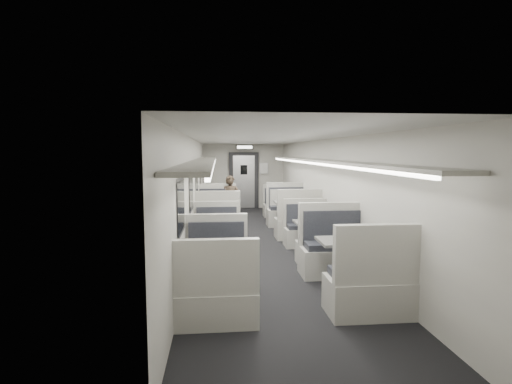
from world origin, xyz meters
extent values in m
cube|color=black|center=(0.00, 0.00, -0.06)|extent=(3.00, 12.00, 0.12)
cube|color=silver|center=(0.00, 0.00, 2.46)|extent=(3.00, 12.00, 0.12)
cube|color=beige|center=(0.00, 6.06, 1.20)|extent=(3.00, 0.12, 2.40)
cube|color=beige|center=(0.00, -6.06, 1.20)|extent=(3.00, 0.12, 2.40)
cube|color=beige|center=(-1.56, 0.00, 1.20)|extent=(0.12, 12.00, 2.40)
cube|color=beige|center=(1.56, 0.00, 1.20)|extent=(0.12, 12.00, 2.40)
cube|color=#A7A69D|center=(-1.00, 2.99, 0.21)|extent=(0.97, 0.54, 0.41)
cube|color=black|center=(-1.00, 3.02, 0.46)|extent=(0.86, 0.43, 0.09)
cube|color=#A7A69D|center=(-1.00, 2.79, 0.73)|extent=(0.97, 0.11, 0.64)
cube|color=#A7A69D|center=(-1.00, 4.42, 0.21)|extent=(0.97, 0.54, 0.41)
cube|color=black|center=(-1.00, 4.40, 0.46)|extent=(0.86, 0.43, 0.09)
cube|color=#A7A69D|center=(-1.00, 4.62, 0.73)|extent=(0.97, 0.11, 0.64)
cylinder|color=#BCBCBF|center=(-1.00, 3.71, 0.32)|extent=(0.09, 0.09, 0.63)
cylinder|color=#BCBCBF|center=(-1.00, 3.71, 0.01)|extent=(0.33, 0.33, 0.03)
cube|color=gray|center=(-1.00, 3.71, 0.67)|extent=(0.81, 0.55, 0.04)
cube|color=#A7A69D|center=(-1.00, 0.69, 0.23)|extent=(1.11, 0.62, 0.47)
cube|color=black|center=(-1.00, 0.72, 0.52)|extent=(0.98, 0.49, 0.10)
cube|color=#A7A69D|center=(-1.00, 0.47, 0.83)|extent=(1.11, 0.13, 0.73)
cube|color=#A7A69D|center=(-1.00, 2.32, 0.23)|extent=(1.11, 0.62, 0.47)
cube|color=black|center=(-1.00, 2.29, 0.52)|extent=(0.98, 0.49, 0.10)
cube|color=#A7A69D|center=(-1.00, 2.54, 0.83)|extent=(1.11, 0.13, 0.73)
cylinder|color=#BCBCBF|center=(-1.00, 1.51, 0.36)|extent=(0.10, 0.10, 0.72)
cylinder|color=#BCBCBF|center=(-1.00, 1.51, 0.02)|extent=(0.38, 0.38, 0.03)
cube|color=gray|center=(-1.00, 1.51, 0.76)|extent=(0.92, 0.63, 0.04)
cube|color=#A7A69D|center=(-1.00, -1.93, 0.21)|extent=(0.97, 0.54, 0.41)
cube|color=black|center=(-1.00, -1.90, 0.46)|extent=(0.86, 0.43, 0.09)
cube|color=#A7A69D|center=(-1.00, -2.12, 0.73)|extent=(0.97, 0.11, 0.64)
cube|color=#A7A69D|center=(-1.00, -0.50, 0.21)|extent=(0.97, 0.54, 0.41)
cube|color=black|center=(-1.00, -0.53, 0.46)|extent=(0.86, 0.43, 0.09)
cube|color=#A7A69D|center=(-1.00, -0.30, 0.73)|extent=(0.97, 0.11, 0.64)
cylinder|color=#BCBCBF|center=(-1.00, -1.21, 0.32)|extent=(0.09, 0.09, 0.63)
cylinder|color=#BCBCBF|center=(-1.00, -1.21, 0.01)|extent=(0.33, 0.33, 0.03)
cube|color=gray|center=(-1.00, -1.21, 0.67)|extent=(0.80, 0.55, 0.04)
cube|color=#A7A69D|center=(-1.00, -4.10, 0.22)|extent=(1.02, 0.57, 0.43)
cube|color=black|center=(-1.00, -4.07, 0.48)|extent=(0.90, 0.45, 0.10)
cube|color=#A7A69D|center=(-1.00, -4.30, 0.77)|extent=(1.02, 0.11, 0.67)
cube|color=#A7A69D|center=(-1.00, -2.60, 0.22)|extent=(1.02, 0.57, 0.43)
cube|color=black|center=(-1.00, -2.63, 0.48)|extent=(0.90, 0.45, 0.10)
cube|color=#A7A69D|center=(-1.00, -2.40, 0.77)|extent=(1.02, 0.11, 0.67)
cylinder|color=#BCBCBF|center=(-1.00, -3.35, 0.33)|extent=(0.10, 0.10, 0.66)
cylinder|color=#BCBCBF|center=(-1.00, -3.35, 0.01)|extent=(0.34, 0.34, 0.03)
cube|color=gray|center=(-1.00, -3.35, 0.70)|extent=(0.84, 0.57, 0.04)
cube|color=#A7A69D|center=(1.00, 2.56, 0.20)|extent=(0.96, 0.53, 0.41)
cube|color=black|center=(1.00, 2.59, 0.45)|extent=(0.85, 0.43, 0.09)
cube|color=#A7A69D|center=(1.00, 2.37, 0.72)|extent=(0.96, 0.11, 0.63)
cube|color=#A7A69D|center=(1.00, 3.97, 0.20)|extent=(0.96, 0.53, 0.41)
cube|color=black|center=(1.00, 3.94, 0.45)|extent=(0.85, 0.43, 0.09)
cube|color=#A7A69D|center=(1.00, 4.17, 0.72)|extent=(0.96, 0.11, 0.63)
cylinder|color=#BCBCBF|center=(1.00, 3.27, 0.31)|extent=(0.09, 0.09, 0.62)
cylinder|color=#BCBCBF|center=(1.00, 3.27, 0.01)|extent=(0.33, 0.33, 0.03)
cube|color=gray|center=(1.00, 3.27, 0.66)|extent=(0.80, 0.54, 0.04)
cube|color=#A7A69D|center=(1.00, 0.62, 0.24)|extent=(1.13, 0.63, 0.48)
cube|color=black|center=(1.00, 0.65, 0.54)|extent=(1.01, 0.50, 0.11)
cube|color=#A7A69D|center=(1.00, 0.39, 0.86)|extent=(1.13, 0.13, 0.75)
cube|color=#A7A69D|center=(1.00, 2.29, 0.24)|extent=(1.13, 0.63, 0.48)
cube|color=black|center=(1.00, 2.26, 0.54)|extent=(1.01, 0.50, 0.11)
cube|color=#A7A69D|center=(1.00, 2.52, 0.86)|extent=(1.13, 0.13, 0.75)
cylinder|color=#BCBCBF|center=(1.00, 1.46, 0.37)|extent=(0.11, 0.11, 0.74)
cylinder|color=#BCBCBF|center=(1.00, 1.46, 0.02)|extent=(0.39, 0.39, 0.03)
cube|color=gray|center=(1.00, 1.46, 0.78)|extent=(0.94, 0.64, 0.04)
cube|color=#A7A69D|center=(1.00, -1.65, 0.21)|extent=(0.97, 0.54, 0.41)
cube|color=black|center=(1.00, -1.62, 0.46)|extent=(0.86, 0.43, 0.09)
cube|color=#A7A69D|center=(1.00, -1.85, 0.74)|extent=(0.97, 0.11, 0.64)
cube|color=#A7A69D|center=(1.00, -0.22, 0.21)|extent=(0.97, 0.54, 0.41)
cube|color=black|center=(1.00, -0.25, 0.46)|extent=(0.86, 0.43, 0.09)
cube|color=#A7A69D|center=(1.00, -0.02, 0.74)|extent=(0.97, 0.11, 0.64)
cylinder|color=#BCBCBF|center=(1.00, -0.94, 0.32)|extent=(0.09, 0.09, 0.63)
cylinder|color=#BCBCBF|center=(1.00, -0.94, 0.01)|extent=(0.33, 0.33, 0.03)
cube|color=gray|center=(1.00, -0.94, 0.67)|extent=(0.81, 0.55, 0.04)
cube|color=#A7A69D|center=(1.00, -4.02, 0.24)|extent=(1.14, 0.63, 0.48)
cube|color=black|center=(1.00, -3.99, 0.54)|extent=(1.01, 0.50, 0.11)
cube|color=#A7A69D|center=(1.00, -4.25, 0.86)|extent=(1.14, 0.13, 0.75)
cube|color=#A7A69D|center=(1.00, -2.35, 0.24)|extent=(1.14, 0.63, 0.48)
cube|color=black|center=(1.00, -2.38, 0.54)|extent=(1.01, 0.50, 0.11)
cube|color=#A7A69D|center=(1.00, -2.12, 0.86)|extent=(1.14, 0.13, 0.75)
cylinder|color=#BCBCBF|center=(1.00, -3.19, 0.37)|extent=(0.11, 0.11, 0.74)
cylinder|color=#BCBCBF|center=(1.00, -3.19, 0.02)|extent=(0.39, 0.39, 0.03)
cube|color=gray|center=(1.00, -3.19, 0.78)|extent=(0.94, 0.64, 0.04)
imported|color=black|center=(-0.60, 2.44, 0.72)|extent=(0.54, 0.36, 1.44)
cube|color=black|center=(-1.49, 3.40, 1.35)|extent=(0.02, 1.18, 0.84)
cube|color=black|center=(-1.49, 1.20, 1.35)|extent=(0.02, 1.18, 0.84)
cube|color=black|center=(-1.49, -1.00, 1.35)|extent=(0.02, 1.18, 0.84)
cube|color=black|center=(-1.49, -3.20, 1.35)|extent=(0.02, 1.18, 0.84)
cube|color=#A7A69D|center=(-1.26, -0.30, 1.92)|extent=(0.46, 10.40, 0.05)
cube|color=white|center=(-1.06, -0.30, 1.87)|extent=(0.05, 10.20, 0.04)
cube|color=#A7A69D|center=(1.26, -0.30, 1.92)|extent=(0.46, 10.40, 0.05)
cube|color=white|center=(1.06, -0.30, 1.87)|extent=(0.05, 10.20, 0.04)
cube|color=black|center=(0.00, 5.94, 1.05)|extent=(1.10, 0.10, 2.10)
cube|color=#BCBCBF|center=(0.00, 5.91, 1.00)|extent=(0.80, 0.05, 1.95)
cube|color=black|center=(0.00, 5.87, 1.45)|extent=(0.25, 0.02, 0.35)
cube|color=black|center=(0.00, 5.45, 2.28)|extent=(0.62, 0.10, 0.16)
cube|color=silver|center=(0.00, 5.39, 2.28)|extent=(0.54, 0.02, 0.10)
cube|color=silver|center=(0.75, 5.92, 1.50)|extent=(0.32, 0.02, 0.40)
camera|label=1|loc=(-0.97, -8.89, 2.11)|focal=28.00mm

